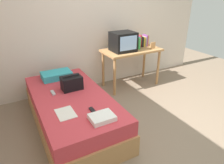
# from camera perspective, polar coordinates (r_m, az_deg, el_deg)

# --- Properties ---
(ground_plane) EXTENTS (8.00, 8.00, 0.00)m
(ground_plane) POSITION_cam_1_polar(r_m,az_deg,el_deg) (2.98, 11.64, -14.65)
(ground_plane) COLOR #84705B
(wall_back) EXTENTS (5.20, 0.10, 2.60)m
(wall_back) POSITION_cam_1_polar(r_m,az_deg,el_deg) (4.06, -5.59, 16.59)
(wall_back) COLOR beige
(wall_back) RESTS_ON ground
(bed) EXTENTS (1.00, 2.00, 0.49)m
(bed) POSITION_cam_1_polar(r_m,az_deg,el_deg) (3.06, -11.17, -7.83)
(bed) COLOR #B27F4C
(bed) RESTS_ON ground
(desk) EXTENTS (1.16, 0.60, 0.78)m
(desk) POSITION_cam_1_polar(r_m,az_deg,el_deg) (4.11, 5.49, 7.78)
(desk) COLOR #B27F4C
(desk) RESTS_ON ground
(tv) EXTENTS (0.44, 0.39, 0.36)m
(tv) POSITION_cam_1_polar(r_m,az_deg,el_deg) (3.92, 3.15, 11.28)
(tv) COLOR black
(tv) RESTS_ON desk
(water_bottle) EXTENTS (0.07, 0.07, 0.22)m
(water_bottle) POSITION_cam_1_polar(r_m,az_deg,el_deg) (4.08, 7.60, 10.66)
(water_bottle) COLOR green
(water_bottle) RESTS_ON desk
(book_row) EXTENTS (0.30, 0.17, 0.24)m
(book_row) POSITION_cam_1_polar(r_m,az_deg,el_deg) (4.31, 8.14, 11.30)
(book_row) COLOR #7A3D89
(book_row) RESTS_ON desk
(picture_frame) EXTENTS (0.11, 0.02, 0.13)m
(picture_frame) POSITION_cam_1_polar(r_m,az_deg,el_deg) (4.18, 11.43, 10.06)
(picture_frame) COLOR #B27F4C
(picture_frame) RESTS_ON desk
(pillow) EXTENTS (0.48, 0.31, 0.11)m
(pillow) POSITION_cam_1_polar(r_m,az_deg,el_deg) (3.53, -15.31, 1.90)
(pillow) COLOR #33A8B7
(pillow) RESTS_ON bed
(handbag) EXTENTS (0.30, 0.20, 0.22)m
(handbag) POSITION_cam_1_polar(r_m,az_deg,el_deg) (3.07, -11.29, -0.25)
(handbag) COLOR black
(handbag) RESTS_ON bed
(magazine) EXTENTS (0.21, 0.29, 0.01)m
(magazine) POSITION_cam_1_polar(r_m,az_deg,el_deg) (2.54, -12.92, -8.55)
(magazine) COLOR white
(magazine) RESTS_ON bed
(remote_dark) EXTENTS (0.04, 0.16, 0.02)m
(remote_dark) POSITION_cam_1_polar(r_m,az_deg,el_deg) (2.52, -5.42, -8.02)
(remote_dark) COLOR black
(remote_dark) RESTS_ON bed
(remote_silver) EXTENTS (0.04, 0.14, 0.02)m
(remote_silver) POSITION_cam_1_polar(r_m,az_deg,el_deg) (3.04, -16.29, -2.91)
(remote_silver) COLOR #B7B7BC
(remote_silver) RESTS_ON bed
(folded_towel) EXTENTS (0.28, 0.22, 0.06)m
(folded_towel) POSITION_cam_1_polar(r_m,az_deg,el_deg) (2.36, -2.83, -9.92)
(folded_towel) COLOR white
(folded_towel) RESTS_ON bed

